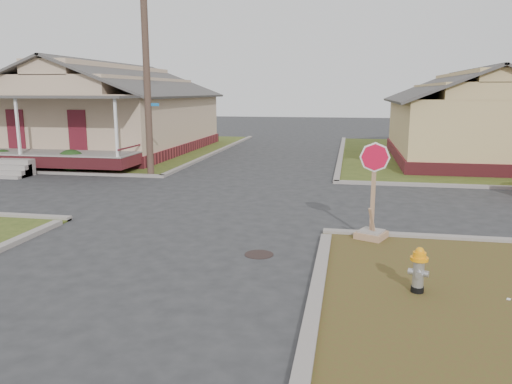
# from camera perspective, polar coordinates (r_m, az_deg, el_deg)

# --- Properties ---
(ground) EXTENTS (120.00, 120.00, 0.00)m
(ground) POSITION_cam_1_polar(r_m,az_deg,el_deg) (12.10, -9.57, -5.71)
(ground) COLOR #28292B
(ground) RESTS_ON ground
(verge_far_left) EXTENTS (19.00, 19.00, 0.05)m
(verge_far_left) POSITION_cam_1_polar(r_m,az_deg,el_deg) (33.69, -19.89, 4.76)
(verge_far_left) COLOR #39481A
(verge_far_left) RESTS_ON ground
(curbs) EXTENTS (80.00, 40.00, 0.12)m
(curbs) POSITION_cam_1_polar(r_m,az_deg,el_deg) (16.72, -3.67, -0.80)
(curbs) COLOR gray
(curbs) RESTS_ON ground
(manhole) EXTENTS (0.64, 0.64, 0.01)m
(manhole) POSITION_cam_1_polar(r_m,az_deg,el_deg) (11.07, 0.35, -7.14)
(manhole) COLOR black
(manhole) RESTS_ON ground
(corner_house) EXTENTS (10.10, 15.50, 5.30)m
(corner_house) POSITION_cam_1_polar(r_m,az_deg,el_deg) (30.93, -16.57, 8.63)
(corner_house) COLOR maroon
(corner_house) RESTS_ON ground
(side_house_yellow) EXTENTS (7.60, 11.60, 4.70)m
(side_house_yellow) POSITION_cam_1_polar(r_m,az_deg,el_deg) (27.99, 23.13, 7.76)
(side_house_yellow) COLOR maroon
(side_house_yellow) RESTS_ON ground
(utility_pole) EXTENTS (1.80, 0.28, 9.00)m
(utility_pole) POSITION_cam_1_polar(r_m,az_deg,el_deg) (21.43, -12.43, 14.18)
(utility_pole) COLOR #453227
(utility_pole) RESTS_ON ground
(fire_hydrant) EXTENTS (0.31, 0.31, 0.82)m
(fire_hydrant) POSITION_cam_1_polar(r_m,az_deg,el_deg) (9.28, 18.10, -8.21)
(fire_hydrant) COLOR black
(fire_hydrant) RESTS_ON ground
(stop_sign) EXTENTS (0.66, 0.64, 2.33)m
(stop_sign) POSITION_cam_1_polar(r_m,az_deg,el_deg) (12.30, 13.11, -2.91)
(stop_sign) COLOR #A37658
(stop_sign) RESTS_ON ground
(hedge_left) EXTENTS (1.24, 1.02, 0.95)m
(hedge_left) POSITION_cam_1_polar(r_m,az_deg,el_deg) (25.63, -26.93, 3.44)
(hedge_left) COLOR #1A3914
(hedge_left) RESTS_ON verge_far_left
(hedge_right) EXTENTS (1.34, 1.10, 1.02)m
(hedge_right) POSITION_cam_1_polar(r_m,az_deg,el_deg) (23.42, -20.36, 3.42)
(hedge_right) COLOR #1A3914
(hedge_right) RESTS_ON verge_far_left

